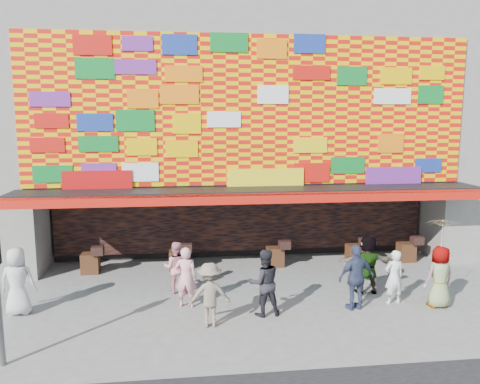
{
  "coord_description": "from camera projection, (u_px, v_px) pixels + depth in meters",
  "views": [
    {
      "loc": [
        -2.21,
        -11.5,
        5.31
      ],
      "look_at": [
        -0.59,
        2.0,
        3.16
      ],
      "focal_mm": 35.0,
      "sensor_mm": 36.0,
      "label": 1
    }
  ],
  "objects": [
    {
      "name": "ped_g",
      "position": [
        440.0,
        277.0,
        13.19
      ],
      "size": [
        0.95,
        0.7,
        1.78
      ],
      "primitive_type": "imported",
      "rotation": [
        0.0,
        0.0,
        3.3
      ],
      "color": "gray",
      "rests_on": "ground"
    },
    {
      "name": "ped_c",
      "position": [
        264.0,
        282.0,
        12.64
      ],
      "size": [
        0.96,
        0.79,
        1.84
      ],
      "primitive_type": "imported",
      "rotation": [
        0.0,
        0.0,
        3.25
      ],
      "color": "#232127",
      "rests_on": "ground"
    },
    {
      "name": "shop_building",
      "position": [
        236.0,
        120.0,
        19.57
      ],
      "size": [
        15.2,
        9.4,
        10.0
      ],
      "color": "gray",
      "rests_on": "ground"
    },
    {
      "name": "ped_f",
      "position": [
        368.0,
        264.0,
        14.26
      ],
      "size": [
        1.71,
        0.61,
        1.82
      ],
      "primitive_type": "imported",
      "rotation": [
        0.0,
        0.0,
        3.1
      ],
      "color": "gray",
      "rests_on": "ground"
    },
    {
      "name": "ped_a",
      "position": [
        18.0,
        281.0,
        12.68
      ],
      "size": [
        0.92,
        0.6,
        1.88
      ],
      "primitive_type": "imported",
      "rotation": [
        0.0,
        0.0,
        3.13
      ],
      "color": "silver",
      "rests_on": "ground"
    },
    {
      "name": "parasol",
      "position": [
        443.0,
        234.0,
        13.0
      ],
      "size": [
        0.99,
        1.0,
        1.8
      ],
      "color": "#FFD3A0",
      "rests_on": "ground"
    },
    {
      "name": "ground",
      "position": [
        271.0,
        321.0,
        12.37
      ],
      "size": [
        90.0,
        90.0,
        0.0
      ],
      "primitive_type": "plane",
      "color": "slate",
      "rests_on": "ground"
    },
    {
      "name": "ped_h",
      "position": [
        394.0,
        277.0,
        13.46
      ],
      "size": [
        0.62,
        0.44,
        1.59
      ],
      "primitive_type": "imported",
      "rotation": [
        0.0,
        0.0,
        3.26
      ],
      "color": "white",
      "rests_on": "ground"
    },
    {
      "name": "ped_i",
      "position": [
        176.0,
        267.0,
        14.31
      ],
      "size": [
        0.85,
        0.71,
        1.6
      ],
      "primitive_type": "imported",
      "rotation": [
        0.0,
        0.0,
        3.0
      ],
      "color": "pink",
      "rests_on": "ground"
    },
    {
      "name": "ped_b",
      "position": [
        186.0,
        277.0,
        13.21
      ],
      "size": [
        0.7,
        0.53,
        1.74
      ],
      "primitive_type": "imported",
      "rotation": [
        0.0,
        0.0,
        2.95
      ],
      "color": "pink",
      "rests_on": "ground"
    },
    {
      "name": "ped_e",
      "position": [
        356.0,
        277.0,
        13.02
      ],
      "size": [
        1.16,
        0.66,
        1.86
      ],
      "primitive_type": "imported",
      "rotation": [
        0.0,
        0.0,
        3.34
      ],
      "color": "#333C59",
      "rests_on": "ground"
    },
    {
      "name": "ped_d",
      "position": [
        210.0,
        295.0,
        11.97
      ],
      "size": [
        1.11,
        0.66,
        1.68
      ],
      "primitive_type": "imported",
      "rotation": [
        0.0,
        0.0,
        3.18
      ],
      "color": "#816E5E",
      "rests_on": "ground"
    }
  ]
}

